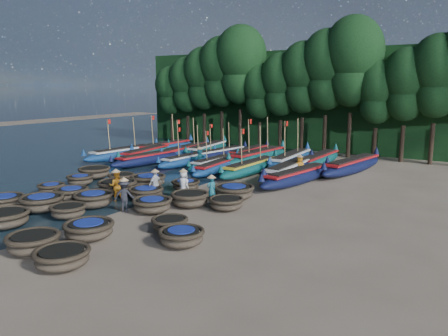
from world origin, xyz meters
The scene contains 63 objects.
ground centered at (0.00, 0.00, 0.00)m, with size 120.00×120.00×0.00m, color gray.
foliage_wall centered at (0.00, 23.50, 5.00)m, with size 40.00×3.00×10.00m, color black.
coracle_2 centered at (-2.57, -8.62, 0.46)m, with size 2.27×2.27×0.80m.
coracle_3 centered at (1.36, -9.82, 0.45)m, with size 2.55×2.55×0.79m.
coracle_4 centered at (3.51, -10.12, 0.41)m, with size 2.05×2.05×0.72m.
coracle_5 centered at (-5.65, -6.80, 0.41)m, with size 2.42×2.42×0.71m.
coracle_6 centered at (-3.45, -6.05, 0.49)m, with size 2.72×2.72×0.85m.
coracle_7 centered at (-1.33, -6.07, 0.39)m, with size 1.86×1.86×0.67m.
coracle_8 centered at (1.92, -7.55, 0.44)m, with size 2.39×2.39×0.76m.
coracle_9 centered at (5.78, -6.06, 0.41)m, with size 2.04×2.04×0.71m.
coracle_10 centered at (-6.22, -3.47, 0.38)m, with size 1.90×1.90×0.65m.
coracle_11 centered at (-3.90, -3.82, 0.45)m, with size 2.28×2.28×0.77m.
coracle_12 centered at (-1.78, -4.07, 0.47)m, with size 2.34×2.34×0.82m.
coracle_13 centered at (1.54, -3.11, 0.44)m, with size 2.14×2.14×0.75m.
coracle_14 centered at (4.25, -4.96, 0.38)m, with size 1.93×1.93×0.66m.
coracle_15 centered at (-6.71, -0.91, 0.39)m, with size 1.78×1.78×0.68m.
coracle_16 centered at (-2.87, -1.28, 0.48)m, with size 2.58×2.58×0.84m.
coracle_17 centered at (-0.55, -1.31, 0.41)m, with size 2.48×2.48×0.71m.
coracle_18 centered at (2.53, -1.18, 0.47)m, with size 2.41×2.41×0.81m.
coracle_19 centered at (4.52, -0.63, 0.39)m, with size 2.30×2.30×0.68m.
coracle_20 centered at (-7.52, 1.00, 0.47)m, with size 2.31×2.31×0.83m.
coracle_21 centered at (-4.67, 0.81, 0.41)m, with size 2.09×2.09×0.71m.
coracle_22 centered at (-2.57, 1.14, 0.46)m, with size 2.55×2.55×0.79m.
coracle_23 centered at (0.06, 1.66, 0.38)m, with size 1.99×1.99×0.66m.
coracle_24 centered at (3.72, 1.45, 0.47)m, with size 2.67×2.67×0.82m.
long_boat_0 centered at (-11.71, 7.92, 0.58)m, with size 2.10×8.66×3.69m.
long_boat_1 centered at (-10.01, 9.00, 0.56)m, with size 2.73×8.21×1.46m.
long_boat_2 centered at (-8.04, 7.14, 0.54)m, with size 2.07×7.98×1.41m.
long_boat_3 centered at (-5.03, 8.71, 0.52)m, with size 1.55×7.69×3.27m.
long_boat_4 centered at (-2.46, 8.78, 0.49)m, with size 1.30×7.35×3.12m.
long_boat_5 centered at (-1.38, 7.40, 0.49)m, with size 1.97×7.33×1.30m.
long_boat_6 centered at (1.09, 8.17, 0.56)m, with size 1.58×8.33×3.54m.
long_boat_7 centered at (4.00, 8.70, 0.61)m, with size 1.84×9.11×1.60m.
long_boat_8 centered at (5.27, 7.06, 0.57)m, with size 2.75×8.35×1.49m.
long_boat_9 centered at (-10.98, 12.57, 0.59)m, with size 1.82×8.82×3.75m.
long_boat_10 centered at (-8.13, 12.42, 0.56)m, with size 2.13×8.23×3.51m.
long_boat_11 centered at (-6.90, 14.00, 0.58)m, with size 2.77×8.57×1.53m.
long_boat_12 centered at (-4.62, 12.80, 0.51)m, with size 2.34×7.57×3.24m.
long_boat_13 centered at (-2.62, 14.46, 0.53)m, with size 1.49×7.86×1.38m.
long_boat_14 centered at (-0.79, 12.81, 0.61)m, with size 2.14×9.03×3.84m.
long_boat_15 centered at (2.23, 12.68, 0.61)m, with size 2.14×9.03×3.84m.
long_boat_16 centered at (4.17, 13.88, 0.58)m, with size 1.54×8.71×1.53m.
long_boat_17 centered at (7.24, 12.70, 0.61)m, with size 2.97×9.05×1.61m.
fisherman_0 centered at (1.20, -0.02, 0.91)m, with size 0.93×0.71×1.90m.
fisherman_1 centered at (3.07, 0.11, 0.88)m, with size 0.58×0.66×1.72m.
fisherman_2 centered at (-1.72, -2.43, 0.93)m, with size 1.09×1.05×1.97m.
fisherman_3 centered at (0.23, -3.75, 0.91)m, with size 1.29×1.13×1.94m.
fisherman_4 centered at (-0.45, -0.58, 0.87)m, with size 0.52×0.98×1.80m.
fisherman_5 centered at (-3.56, 8.20, 0.85)m, with size 0.63×1.56×1.84m.
fisherman_6 centered at (4.61, 8.94, 0.87)m, with size 0.92×0.92×1.81m.
tree_0 centered at (-16.00, 20.00, 5.97)m, with size 3.68×3.68×8.68m.
tree_1 centered at (-13.70, 20.00, 6.65)m, with size 4.09×4.09×9.65m.
tree_2 centered at (-11.40, 20.00, 7.32)m, with size 4.51×4.51×10.63m.
tree_3 centered at (-9.10, 20.00, 8.00)m, with size 4.92×4.92×11.60m.
tree_4 centered at (-6.80, 20.00, 8.67)m, with size 5.34×5.34×12.58m.
tree_5 centered at (-4.50, 20.00, 5.97)m, with size 3.68×3.68×8.68m.
tree_6 centered at (-2.20, 20.00, 6.65)m, with size 4.09×4.09×9.65m.
tree_7 centered at (0.10, 20.00, 7.32)m, with size 4.51×4.51×10.63m.
tree_8 centered at (2.40, 20.00, 8.00)m, with size 4.92×4.92×11.60m.
tree_9 centered at (4.70, 20.00, 8.67)m, with size 5.34×5.34×12.58m.
tree_10 centered at (7.00, 20.00, 5.97)m, with size 3.68×3.68×8.68m.
tree_11 centered at (9.30, 20.00, 6.65)m, with size 4.09×4.09×9.65m.
tree_12 centered at (11.60, 20.00, 7.32)m, with size 4.51×4.51×10.63m.
Camera 1 is at (16.43, -19.47, 6.49)m, focal length 35.00 mm.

